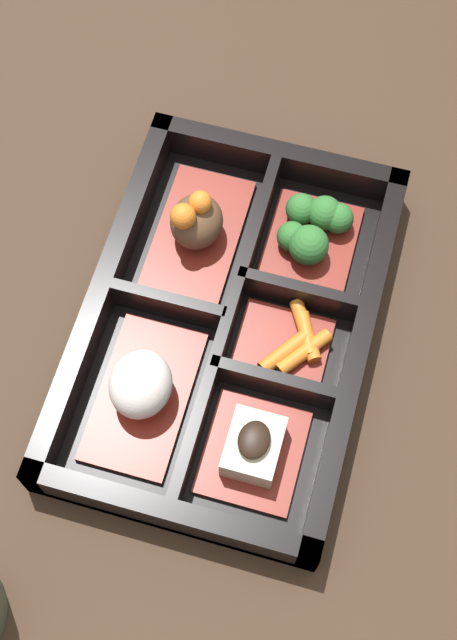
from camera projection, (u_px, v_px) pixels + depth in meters
ground_plane at (228, 334)px, 0.65m from camera, size 3.00×3.00×0.00m
bento_base at (228, 331)px, 0.64m from camera, size 0.29×0.20×0.01m
bento_rim at (230, 324)px, 0.63m from camera, size 0.29×0.20×0.04m
bowl_rice at (142, 388)px, 0.60m from camera, size 0.11×0.06×0.05m
bowl_stew at (196, 225)px, 0.65m from camera, size 0.11×0.06×0.05m
bowl_tofu at (253, 448)px, 0.59m from camera, size 0.07×0.06×0.04m
bowl_carrots at (291, 343)px, 0.62m from camera, size 0.06×0.07×0.02m
bowl_greens at (312, 231)px, 0.65m from camera, size 0.08×0.06×0.03m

